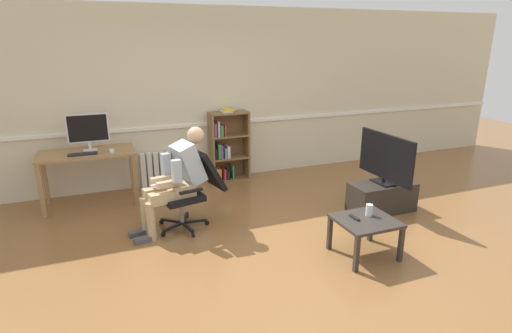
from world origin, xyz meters
TOP-DOWN VIEW (x-y plane):
  - ground_plane at (0.00, 0.00)m, footprint 18.00×18.00m
  - back_wall at (0.00, 2.65)m, footprint 12.00×0.13m
  - computer_desk at (-1.80, 2.15)m, footprint 1.24×0.62m
  - imac_monitor at (-1.75, 2.23)m, footprint 0.54×0.14m
  - keyboard at (-1.85, 2.01)m, footprint 0.36×0.12m
  - computer_mouse at (-1.48, 2.03)m, footprint 0.06×0.10m
  - bookshelf at (0.27, 2.44)m, footprint 0.62×0.29m
  - radiator at (-0.70, 2.54)m, footprint 0.76×0.08m
  - office_chair at (-0.63, 0.96)m, footprint 0.86×0.65m
  - person_seated at (-0.83, 0.92)m, footprint 0.97×0.50m
  - tv_stand at (1.81, 0.46)m, footprint 0.86×0.42m
  - tv_screen at (1.81, 0.46)m, footprint 0.21×0.99m
  - coffee_table at (0.87, -0.44)m, footprint 0.60×0.56m
  - drinking_glass at (0.96, -0.37)m, footprint 0.07×0.07m
  - spare_remote at (0.77, -0.38)m, footprint 0.04×0.15m

SIDE VIEW (x-z plane):
  - ground_plane at x=0.00m, z-range 0.00..0.00m
  - tv_stand at x=1.81m, z-range 0.00..0.39m
  - radiator at x=-0.70m, z-range 0.00..0.55m
  - coffee_table at x=0.87m, z-range 0.15..0.56m
  - spare_remote at x=0.77m, z-range 0.42..0.43m
  - drinking_glass at x=0.96m, z-range 0.42..0.54m
  - office_chair at x=-0.63m, z-range 0.04..0.99m
  - bookshelf at x=0.27m, z-range -0.04..1.13m
  - computer_desk at x=-1.80m, z-range 0.27..1.02m
  - person_seated at x=-0.83m, z-range 0.04..1.27m
  - tv_screen at x=1.81m, z-range 0.41..1.07m
  - keyboard at x=-1.85m, z-range 0.76..0.78m
  - computer_mouse at x=-1.48m, z-range 0.76..0.79m
  - imac_monitor at x=-1.75m, z-range 0.79..1.30m
  - back_wall at x=0.00m, z-range 0.00..2.70m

